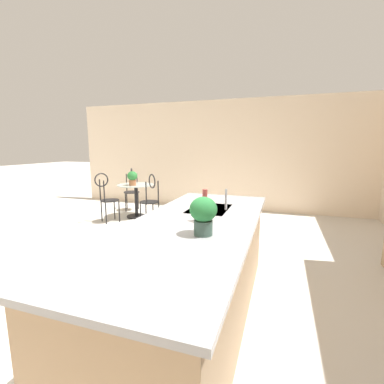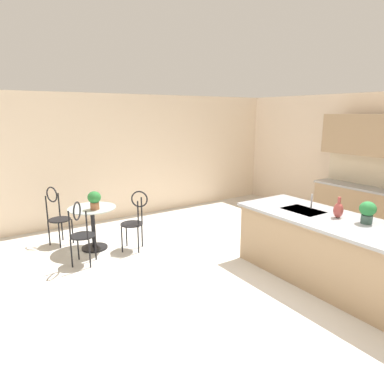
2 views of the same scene
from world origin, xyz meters
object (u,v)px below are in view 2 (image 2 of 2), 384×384
at_px(chair_toward_desk, 135,218).
at_px(potted_plant_counter_near, 368,211).
at_px(chair_near_window, 81,230).
at_px(vase_on_counter, 338,210).
at_px(potted_plant_on_table, 94,199).
at_px(bistro_table, 93,224).
at_px(chair_by_island, 57,213).

distance_m(chair_toward_desk, potted_plant_counter_near, 3.52).
xyz_separation_m(chair_toward_desk, potted_plant_counter_near, (2.89, 1.94, 0.51)).
relative_size(chair_near_window, chair_toward_desk, 1.00).
distance_m(chair_toward_desk, vase_on_counter, 3.18).
height_order(potted_plant_on_table, vase_on_counter, vase_on_counter).
relative_size(bistro_table, potted_plant_on_table, 2.61).
xyz_separation_m(chair_near_window, potted_plant_on_table, (-0.42, 0.37, 0.34)).
distance_m(chair_by_island, potted_plant_counter_near, 4.94).
bearing_deg(chair_near_window, potted_plant_counter_near, 46.22).
xyz_separation_m(chair_toward_desk, potted_plant_on_table, (-0.29, -0.58, 0.34)).
bearing_deg(chair_by_island, potted_plant_counter_near, 37.37).
height_order(chair_near_window, vase_on_counter, vase_on_counter).
height_order(bistro_table, potted_plant_counter_near, potted_plant_counter_near).
height_order(chair_by_island, potted_plant_counter_near, potted_plant_counter_near).
distance_m(bistro_table, chair_near_window, 0.68).
bearing_deg(bistro_table, chair_by_island, -141.80).
relative_size(potted_plant_on_table, vase_on_counter, 1.07).
distance_m(chair_by_island, chair_toward_desk, 1.45).
bearing_deg(chair_toward_desk, chair_by_island, -134.25).
bearing_deg(vase_on_counter, chair_by_island, -140.85).
height_order(bistro_table, chair_near_window, chair_near_window).
distance_m(potted_plant_counter_near, vase_on_counter, 0.37).
distance_m(chair_near_window, vase_on_counter, 3.72).
xyz_separation_m(chair_by_island, chair_toward_desk, (1.01, 1.04, 0.00)).
distance_m(bistro_table, vase_on_counter, 3.89).
height_order(chair_by_island, chair_toward_desk, same).
bearing_deg(chair_near_window, bistro_table, 147.44).
xyz_separation_m(bistro_table, chair_toward_desk, (0.43, 0.58, 0.13)).
height_order(chair_toward_desk, potted_plant_counter_near, potted_plant_counter_near).
bearing_deg(potted_plant_on_table, bistro_table, -176.74).
height_order(bistro_table, potted_plant_on_table, potted_plant_on_table).
bearing_deg(potted_plant_on_table, chair_toward_desk, 62.97).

